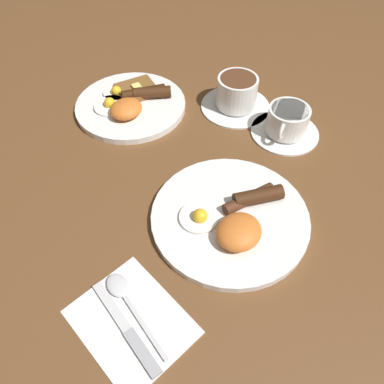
{
  "coord_description": "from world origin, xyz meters",
  "views": [
    {
      "loc": [
        -0.34,
        -0.23,
        0.56
      ],
      "look_at": [
        -0.01,
        0.08,
        0.03
      ],
      "focal_mm": 35.0,
      "sensor_mm": 36.0,
      "label": 1
    }
  ],
  "objects_px": {
    "breakfast_plate_near": "(232,218)",
    "knife": "(128,332)",
    "teacup_near": "(287,123)",
    "teacup_far": "(237,95)",
    "breakfast_plate_far": "(131,103)",
    "spoon": "(123,294)"
  },
  "relations": [
    {
      "from": "breakfast_plate_near",
      "to": "teacup_near",
      "type": "xyz_separation_m",
      "value": [
        0.27,
        0.07,
        0.02
      ]
    },
    {
      "from": "spoon",
      "to": "knife",
      "type": "bearing_deg",
      "value": 157.31
    },
    {
      "from": "breakfast_plate_far",
      "to": "knife",
      "type": "distance_m",
      "value": 0.54
    },
    {
      "from": "teacup_near",
      "to": "breakfast_plate_near",
      "type": "bearing_deg",
      "value": -165.58
    },
    {
      "from": "teacup_near",
      "to": "teacup_far",
      "type": "relative_size",
      "value": 0.92
    },
    {
      "from": "breakfast_plate_near",
      "to": "teacup_near",
      "type": "bearing_deg",
      "value": 14.42
    },
    {
      "from": "teacup_far",
      "to": "spoon",
      "type": "height_order",
      "value": "teacup_far"
    },
    {
      "from": "teacup_far",
      "to": "breakfast_plate_near",
      "type": "bearing_deg",
      "value": -141.94
    },
    {
      "from": "breakfast_plate_far",
      "to": "teacup_far",
      "type": "distance_m",
      "value": 0.25
    },
    {
      "from": "knife",
      "to": "teacup_near",
      "type": "bearing_deg",
      "value": -72.04
    },
    {
      "from": "breakfast_plate_far",
      "to": "knife",
      "type": "bearing_deg",
      "value": -131.05
    },
    {
      "from": "breakfast_plate_near",
      "to": "teacup_far",
      "type": "height_order",
      "value": "teacup_far"
    },
    {
      "from": "knife",
      "to": "spoon",
      "type": "height_order",
      "value": "spoon"
    },
    {
      "from": "breakfast_plate_near",
      "to": "knife",
      "type": "relative_size",
      "value": 1.67
    },
    {
      "from": "teacup_near",
      "to": "knife",
      "type": "relative_size",
      "value": 0.88
    },
    {
      "from": "breakfast_plate_far",
      "to": "spoon",
      "type": "relative_size",
      "value": 1.59
    },
    {
      "from": "breakfast_plate_near",
      "to": "knife",
      "type": "bearing_deg",
      "value": -175.82
    },
    {
      "from": "knife",
      "to": "breakfast_plate_near",
      "type": "bearing_deg",
      "value": -77.32
    },
    {
      "from": "teacup_far",
      "to": "spoon",
      "type": "bearing_deg",
      "value": -160.2
    },
    {
      "from": "teacup_far",
      "to": "breakfast_plate_far",
      "type": "bearing_deg",
      "value": 134.43
    },
    {
      "from": "breakfast_plate_far",
      "to": "spoon",
      "type": "bearing_deg",
      "value": -132.07
    },
    {
      "from": "teacup_near",
      "to": "knife",
      "type": "xyz_separation_m",
      "value": [
        -0.54,
        -0.09,
        -0.02
      ]
    }
  ]
}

